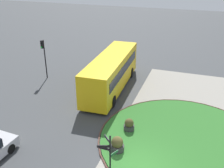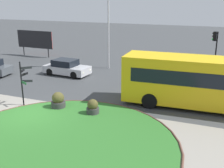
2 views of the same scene
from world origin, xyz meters
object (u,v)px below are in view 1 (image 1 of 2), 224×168
(signpost_directional, at_px, (109,154))
(planter_near_signpost, at_px, (117,145))
(bus_yellow, at_px, (111,72))
(traffic_light_near, at_px, (43,51))
(planter_kerbside, at_px, (129,125))

(signpost_directional, xyz_separation_m, planter_near_signpost, (2.34, 0.30, -1.22))
(bus_yellow, distance_m, planter_near_signpost, 9.43)
(bus_yellow, xyz_separation_m, traffic_light_near, (0.06, 7.25, 1.24))
(signpost_directional, distance_m, traffic_light_near, 15.67)
(bus_yellow, distance_m, traffic_light_near, 7.35)
(bus_yellow, height_order, traffic_light_near, traffic_light_near)
(signpost_directional, bearing_deg, planter_kerbside, 2.51)
(signpost_directional, distance_m, planter_near_signpost, 2.66)
(traffic_light_near, distance_m, planter_kerbside, 12.74)
(bus_yellow, bearing_deg, planter_near_signpost, -160.55)
(planter_near_signpost, xyz_separation_m, planter_kerbside, (2.46, -0.09, -0.05))
(bus_yellow, relative_size, planter_near_signpost, 9.66)
(traffic_light_near, relative_size, planter_kerbside, 4.18)
(traffic_light_near, bearing_deg, bus_yellow, 95.21)
(planter_kerbside, bearing_deg, bus_yellow, 29.62)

